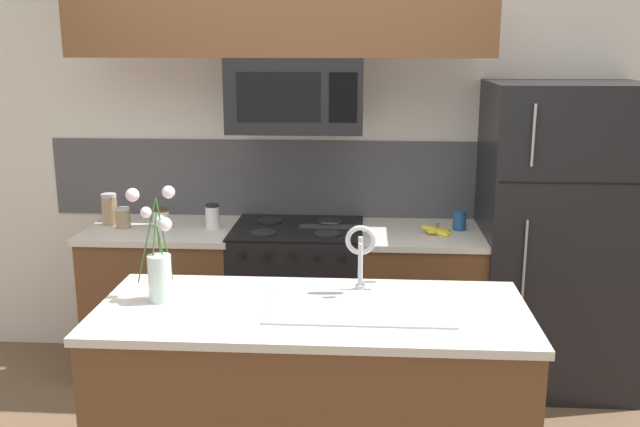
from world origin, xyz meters
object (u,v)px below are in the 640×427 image
at_px(banana_bunch, 437,231).
at_px(sink_faucet, 361,249).
at_px(storage_jar_tall, 110,209).
at_px(coffee_tin, 459,221).
at_px(microwave, 296,95).
at_px(stove_range, 298,302).
at_px(storage_jar_medium, 123,218).
at_px(storage_jar_squat, 212,216).
at_px(refrigerator, 556,237).
at_px(storage_jar_short, 161,219).
at_px(flower_vase, 159,264).

relative_size(banana_bunch, sink_faucet, 0.62).
bearing_deg(storage_jar_tall, banana_bunch, -2.77).
xyz_separation_m(coffee_tin, sink_faucet, (-0.57, -1.10, 0.14)).
xyz_separation_m(microwave, storage_jar_tall, (-1.13, 0.05, -0.69)).
bearing_deg(stove_range, storage_jar_medium, -178.14).
relative_size(storage_jar_tall, banana_bunch, 1.01).
xyz_separation_m(storage_jar_tall, banana_bunch, (1.93, -0.09, -0.07)).
bearing_deg(storage_jar_medium, coffee_tin, 2.42).
bearing_deg(storage_jar_squat, banana_bunch, -2.48).
height_order(storage_jar_squat, sink_faucet, sink_faucet).
relative_size(refrigerator, banana_bunch, 9.30).
relative_size(storage_jar_short, flower_vase, 0.24).
distance_m(storage_jar_medium, coffee_tin, 1.97).
bearing_deg(microwave, storage_jar_squat, 178.18).
distance_m(storage_jar_squat, banana_bunch, 1.31).
xyz_separation_m(storage_jar_squat, flower_vase, (0.03, -1.20, 0.09)).
xyz_separation_m(banana_bunch, sink_faucet, (-0.43, -0.99, 0.18)).
distance_m(refrigerator, storage_jar_tall, 2.63).
height_order(storage_jar_tall, storage_jar_squat, storage_jar_tall).
xyz_separation_m(microwave, flower_vase, (-0.47, -1.18, -0.62)).
height_order(sink_faucet, flower_vase, flower_vase).
bearing_deg(storage_jar_squat, storage_jar_medium, -176.93).
xyz_separation_m(storage_jar_medium, storage_jar_short, (0.23, 0.01, -0.00)).
bearing_deg(storage_jar_tall, storage_jar_short, -9.92).
distance_m(banana_bunch, flower_vase, 1.71).
distance_m(stove_range, sink_faucet, 1.29).
bearing_deg(storage_jar_tall, refrigerator, -0.26).
height_order(stove_range, sink_faucet, sink_faucet).
distance_m(storage_jar_squat, coffee_tin, 1.44).
distance_m(stove_range, storage_jar_short, 0.95).
bearing_deg(microwave, storage_jar_short, -179.68).
bearing_deg(storage_jar_medium, flower_vase, -64.47).
bearing_deg(storage_jar_short, stove_range, 1.82).
height_order(stove_range, banana_bunch, banana_bunch).
bearing_deg(sink_faucet, refrigerator, 43.76).
bearing_deg(refrigerator, flower_vase, -148.14).
height_order(storage_jar_medium, coffee_tin, storage_jar_medium).
distance_m(refrigerator, storage_jar_medium, 2.52).
bearing_deg(storage_jar_squat, storage_jar_tall, 176.63).
relative_size(refrigerator, flower_vase, 3.68).
xyz_separation_m(banana_bunch, coffee_tin, (0.14, 0.11, 0.03)).
bearing_deg(storage_jar_medium, stove_range, 1.86).
bearing_deg(microwave, coffee_tin, 4.31).
distance_m(microwave, flower_vase, 1.42).
bearing_deg(banana_bunch, storage_jar_squat, 177.52).
bearing_deg(refrigerator, sink_faucet, -136.24).
bearing_deg(microwave, storage_jar_tall, 177.32).
height_order(refrigerator, banana_bunch, refrigerator).
height_order(microwave, refrigerator, microwave).
distance_m(stove_range, banana_bunch, 0.93).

